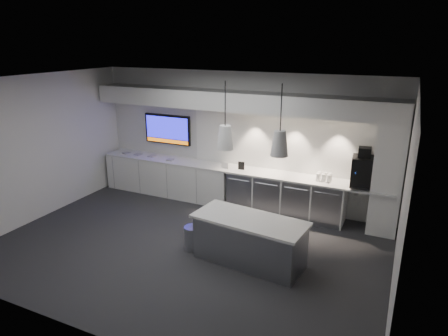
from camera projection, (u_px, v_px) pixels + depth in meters
The scene contains 28 objects.
floor at pixel (186, 247), 7.35m from camera, with size 7.00×7.00×0.00m, color #29292C.
ceiling at pixel (181, 82), 6.44m from camera, with size 7.00×7.00×0.00m, color black.
wall_back at pixel (240, 139), 9.05m from camera, with size 7.00×7.00×0.00m, color silver.
wall_front at pixel (77, 229), 4.74m from camera, with size 7.00×7.00×0.00m, color silver.
wall_left at pixel (39, 148), 8.30m from camera, with size 7.00×7.00×0.00m, color silver.
wall_right at pixel (404, 203), 5.49m from camera, with size 7.00×7.00×0.00m, color silver.
back_counter at pixel (234, 169), 8.96m from camera, with size 6.80×0.65×0.04m, color white.
left_base_cabinets at pixel (169, 177), 9.80m from camera, with size 3.30×0.63×0.86m, color white.
fridge_unit_a at pixel (244, 189), 9.00m from camera, with size 0.60×0.61×0.85m, color #93959B.
fridge_unit_b at pixel (270, 194), 8.75m from camera, with size 0.60×0.61×0.85m, color #93959B.
fridge_unit_c at pixel (299, 198), 8.49m from camera, with size 0.60×0.61×0.85m, color #93959B.
fridge_unit_d at pixel (329, 203), 8.24m from camera, with size 0.60×0.61×0.85m, color #93959B.
backsplash at pixel (291, 142), 8.54m from camera, with size 4.60×0.03×1.30m, color white.
soffit at pixel (235, 101), 8.52m from camera, with size 6.90×0.60×0.40m, color white.
column at pixel (389, 169), 7.57m from camera, with size 0.55×0.55×2.60m, color white.
wall_tv at pixel (168, 129), 9.75m from camera, with size 1.25×0.07×0.72m.
island at pixel (249, 240), 6.75m from camera, with size 1.99×1.03×0.81m.
bin at pixel (193, 238), 7.24m from camera, with size 0.31×0.31×0.44m, color #93959B.
coffee_machine at pixel (363, 170), 7.78m from camera, with size 0.47×0.63×0.78m.
sign_black at pixel (241, 166), 8.82m from camera, with size 0.14×0.02×0.18m, color black.
sign_white at pixel (225, 165), 8.92m from camera, with size 0.18×0.02×0.14m, color white.
cup_cluster at pixel (324, 177), 8.11m from camera, with size 0.30×0.19×0.16m, color white, non-canonical shape.
tray_a at pixel (126, 153), 10.11m from camera, with size 0.16×0.16×0.03m, color gray.
tray_b at pixel (138, 154), 9.98m from camera, with size 0.16×0.16×0.03m, color gray.
tray_c at pixel (152, 156), 9.83m from camera, with size 0.16×0.16×0.03m, color gray.
tray_d at pixel (170, 160), 9.53m from camera, with size 0.16×0.16×0.03m, color gray.
pendant_left at pixel (225, 137), 6.40m from camera, with size 0.27×0.27×1.09m.
pendant_right at pixel (280, 143), 6.03m from camera, with size 0.27×0.27×1.09m.
Camera 1 is at (3.40, -5.64, 3.64)m, focal length 32.00 mm.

